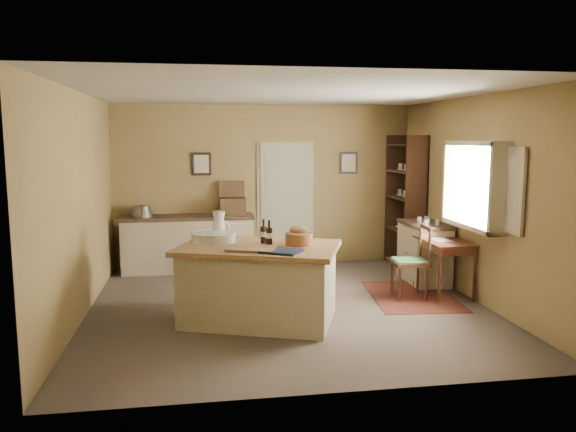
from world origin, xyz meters
The scene contains 16 objects.
ground centered at (0.00, 0.00, 0.00)m, with size 5.00×5.00×0.00m, color brown.
wall_back centered at (0.00, 2.50, 1.35)m, with size 5.00×0.10×2.70m, color olive.
wall_front centered at (0.00, -2.50, 1.35)m, with size 5.00×0.10×2.70m, color olive.
wall_left centered at (-2.50, 0.00, 1.35)m, with size 0.10×5.00×2.70m, color olive.
wall_right centered at (2.50, 0.00, 1.35)m, with size 0.10×5.00×2.70m, color olive.
ceiling centered at (0.00, 0.00, 2.70)m, with size 5.00×5.00×0.00m, color silver.
door centered at (0.35, 2.47, 1.05)m, with size 0.97×0.06×2.11m, color #B4B49A.
framed_prints centered at (0.20, 2.48, 1.72)m, with size 2.82×0.02×0.38m.
window centered at (2.42, -0.20, 1.55)m, with size 0.25×1.99×1.12m.
work_island centered at (-0.44, -0.50, 0.48)m, with size 2.11×1.73×1.20m.
sideboard centered at (-1.28, 2.20, 0.48)m, with size 2.11×0.60×1.18m.
rug centered at (1.75, 0.20, 0.00)m, with size 1.10×1.60×0.01m, color #532219.
writing_desk centered at (2.20, 0.21, 0.67)m, with size 0.56×0.91×0.82m.
desk_chair centered at (1.68, 0.14, 0.49)m, with size 0.45×0.45×0.97m, color #311C12, non-canonical shape.
right_cabinet centered at (2.20, 0.89, 0.46)m, with size 0.54×0.97×0.99m.
shelving_unit centered at (2.36, 2.00, 1.09)m, with size 0.37×0.99×2.19m.
Camera 1 is at (-1.11, -6.89, 2.16)m, focal length 35.00 mm.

